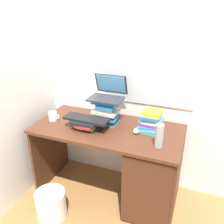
{
  "coord_description": "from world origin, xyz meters",
  "views": [
    {
      "loc": [
        0.76,
        -1.84,
        1.83
      ],
      "look_at": [
        0.05,
        -0.02,
        0.95
      ],
      "focal_mm": 38.24,
      "sensor_mm": 36.0,
      "label": 1
    }
  ],
  "objects_px": {
    "book_stack_keyboard_riser": "(86,124)",
    "water_bottle": "(159,136)",
    "book_stack_side": "(151,122)",
    "laptop": "(108,92)",
    "wastebasket": "(51,204)",
    "mug": "(53,116)",
    "keyboard": "(86,119)",
    "book_stack_tall": "(106,112)",
    "computer_mouse": "(137,131)",
    "desk": "(142,168)"
  },
  "relations": [
    {
      "from": "book_stack_tall",
      "to": "keyboard",
      "type": "bearing_deg",
      "value": -123.52
    },
    {
      "from": "book_stack_keyboard_riser",
      "to": "water_bottle",
      "type": "bearing_deg",
      "value": -4.86
    },
    {
      "from": "desk",
      "to": "keyboard",
      "type": "relative_size",
      "value": 3.32
    },
    {
      "from": "book_stack_tall",
      "to": "wastebasket",
      "type": "xyz_separation_m",
      "value": [
        -0.32,
        -0.58,
        -0.76
      ]
    },
    {
      "from": "mug",
      "to": "water_bottle",
      "type": "distance_m",
      "value": 1.09
    },
    {
      "from": "water_bottle",
      "to": "wastebasket",
      "type": "bearing_deg",
      "value": -159.39
    },
    {
      "from": "computer_mouse",
      "to": "desk",
      "type": "bearing_deg",
      "value": -26.9
    },
    {
      "from": "wastebasket",
      "to": "keyboard",
      "type": "bearing_deg",
      "value": 62.92
    },
    {
      "from": "book_stack_tall",
      "to": "mug",
      "type": "xyz_separation_m",
      "value": [
        -0.52,
        -0.14,
        -0.08
      ]
    },
    {
      "from": "mug",
      "to": "wastebasket",
      "type": "xyz_separation_m",
      "value": [
        0.19,
        -0.44,
        -0.68
      ]
    },
    {
      "from": "laptop",
      "to": "keyboard",
      "type": "height_order",
      "value": "laptop"
    },
    {
      "from": "mug",
      "to": "book_stack_tall",
      "type": "bearing_deg",
      "value": 15.11
    },
    {
      "from": "book_stack_tall",
      "to": "book_stack_side",
      "type": "distance_m",
      "value": 0.44
    },
    {
      "from": "laptop",
      "to": "water_bottle",
      "type": "height_order",
      "value": "laptop"
    },
    {
      "from": "laptop",
      "to": "wastebasket",
      "type": "relative_size",
      "value": 1.15
    },
    {
      "from": "book_stack_side",
      "to": "water_bottle",
      "type": "bearing_deg",
      "value": -64.01
    },
    {
      "from": "water_bottle",
      "to": "desk",
      "type": "bearing_deg",
      "value": 140.63
    },
    {
      "from": "mug",
      "to": "computer_mouse",
      "type": "bearing_deg",
      "value": 4.0
    },
    {
      "from": "computer_mouse",
      "to": "mug",
      "type": "xyz_separation_m",
      "value": [
        -0.85,
        -0.06,
        0.03
      ]
    },
    {
      "from": "book_stack_tall",
      "to": "wastebasket",
      "type": "bearing_deg",
      "value": -119.21
    },
    {
      "from": "keyboard",
      "to": "wastebasket",
      "type": "bearing_deg",
      "value": -115.88
    },
    {
      "from": "book_stack_side",
      "to": "keyboard",
      "type": "bearing_deg",
      "value": -161.66
    },
    {
      "from": "desk",
      "to": "keyboard",
      "type": "height_order",
      "value": "keyboard"
    },
    {
      "from": "desk",
      "to": "water_bottle",
      "type": "relative_size",
      "value": 6.95
    },
    {
      "from": "book_stack_side",
      "to": "book_stack_keyboard_riser",
      "type": "bearing_deg",
      "value": -161.35
    },
    {
      "from": "desk",
      "to": "book_stack_side",
      "type": "relative_size",
      "value": 6.07
    },
    {
      "from": "computer_mouse",
      "to": "wastebasket",
      "type": "xyz_separation_m",
      "value": [
        -0.66,
        -0.5,
        -0.66
      ]
    },
    {
      "from": "book_stack_side",
      "to": "wastebasket",
      "type": "distance_m",
      "value": 1.21
    },
    {
      "from": "water_bottle",
      "to": "computer_mouse",
      "type": "bearing_deg",
      "value": 144.34
    },
    {
      "from": "keyboard",
      "to": "wastebasket",
      "type": "xyz_separation_m",
      "value": [
        -0.2,
        -0.4,
        -0.74
      ]
    },
    {
      "from": "desk",
      "to": "wastebasket",
      "type": "distance_m",
      "value": 0.91
    },
    {
      "from": "mug",
      "to": "keyboard",
      "type": "bearing_deg",
      "value": -6.2
    },
    {
      "from": "computer_mouse",
      "to": "water_bottle",
      "type": "distance_m",
      "value": 0.29
    },
    {
      "from": "computer_mouse",
      "to": "wastebasket",
      "type": "relative_size",
      "value": 0.37
    },
    {
      "from": "book_stack_side",
      "to": "laptop",
      "type": "height_order",
      "value": "laptop"
    },
    {
      "from": "water_bottle",
      "to": "book_stack_keyboard_riser",
      "type": "bearing_deg",
      "value": 175.14
    },
    {
      "from": "desk",
      "to": "keyboard",
      "type": "xyz_separation_m",
      "value": [
        -0.53,
        -0.06,
        0.46
      ]
    },
    {
      "from": "book_stack_keyboard_riser",
      "to": "keyboard",
      "type": "height_order",
      "value": "keyboard"
    },
    {
      "from": "book_stack_side",
      "to": "wastebasket",
      "type": "bearing_deg",
      "value": -142.73
    },
    {
      "from": "laptop",
      "to": "wastebasket",
      "type": "bearing_deg",
      "value": -116.88
    },
    {
      "from": "mug",
      "to": "book_stack_keyboard_riser",
      "type": "bearing_deg",
      "value": -6.79
    },
    {
      "from": "keyboard",
      "to": "book_stack_side",
      "type": "bearing_deg",
      "value": 19.54
    },
    {
      "from": "book_stack_keyboard_riser",
      "to": "water_bottle",
      "type": "relative_size",
      "value": 1.22
    },
    {
      "from": "wastebasket",
      "to": "book_stack_tall",
      "type": "bearing_deg",
      "value": 60.79
    },
    {
      "from": "water_bottle",
      "to": "wastebasket",
      "type": "height_order",
      "value": "water_bottle"
    },
    {
      "from": "book_stack_side",
      "to": "mug",
      "type": "xyz_separation_m",
      "value": [
        -0.96,
        -0.14,
        -0.04
      ]
    },
    {
      "from": "desk",
      "to": "water_bottle",
      "type": "xyz_separation_m",
      "value": [
        0.15,
        -0.13,
        0.45
      ]
    },
    {
      "from": "book_stack_tall",
      "to": "book_stack_keyboard_riser",
      "type": "distance_m",
      "value": 0.23
    },
    {
      "from": "computer_mouse",
      "to": "book_stack_tall",
      "type": "bearing_deg",
      "value": 166.41
    },
    {
      "from": "laptop",
      "to": "wastebasket",
      "type": "xyz_separation_m",
      "value": [
        -0.32,
        -0.63,
        -0.94
      ]
    }
  ]
}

